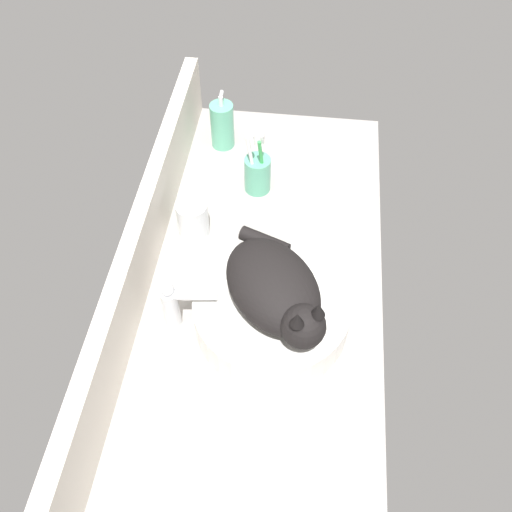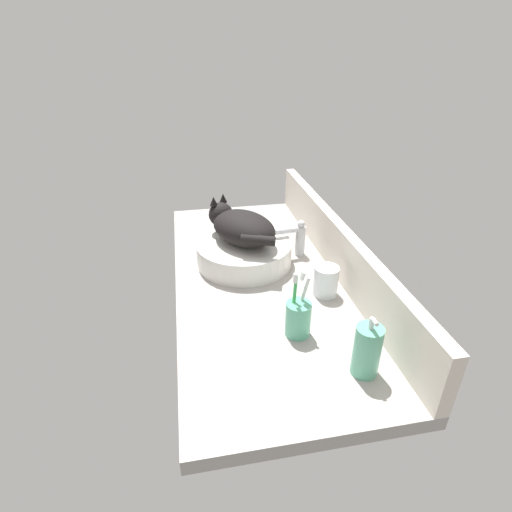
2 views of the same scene
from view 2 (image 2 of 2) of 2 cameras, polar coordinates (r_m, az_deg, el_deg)
ground_plane at (r=136.07cm, az=0.65°, el=-3.58°), size 127.05×56.63×4.00cm
backsplash_panel at (r=137.87cm, az=11.55°, el=1.28°), size 127.05×3.60×17.02cm
sink_basin at (r=140.98cm, az=-1.70°, el=0.49°), size 33.42×33.42×8.09cm
cat at (r=137.47cm, az=-2.18°, el=4.27°), size 30.23×28.16×14.00cm
faucet at (r=145.67cm, az=5.95°, el=2.76°), size 4.11×11.86×13.60cm
soap_dispenser at (r=99.03cm, az=15.56°, el=-12.86°), size 6.47×6.47×16.54cm
toothbrush_cup at (r=108.01cm, az=6.02°, el=-8.76°), size 6.82×6.82×18.71cm
water_glass at (r=125.79cm, az=9.92°, el=-3.74°), size 7.66×7.66×9.47cm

